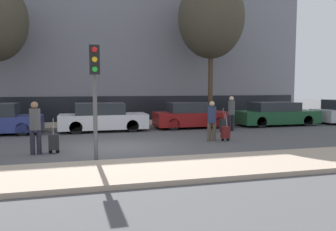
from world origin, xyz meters
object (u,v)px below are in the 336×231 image
parked_bicycle (187,116)px  parked_car_3 (276,114)px  trolley_right (223,124)px  bare_tree_near_crossing (211,18)px  trolley_left (54,142)px  pedestrian_right (231,111)px  parked_car_2 (191,116)px  parked_car_1 (103,118)px  pedestrian_center (212,119)px  traffic_light (95,79)px  trolley_center (225,132)px  pedestrian_left (35,125)px

parked_bicycle → parked_car_3: bearing=-24.4°
trolley_right → bare_tree_near_crossing: size_ratio=0.14×
trolley_left → pedestrian_right: 8.89m
parked_car_2 → bare_tree_near_crossing: bearing=44.3°
parked_car_1 → pedestrian_center: (4.06, -4.20, 0.26)m
traffic_light → parked_bicycle: size_ratio=1.87×
pedestrian_right → bare_tree_near_crossing: bare_tree_near_crossing is taller
trolley_center → traffic_light: traffic_light is taller
parked_car_1 → traffic_light: bearing=-95.2°
pedestrian_left → pedestrian_right: bearing=-161.4°
pedestrian_left → traffic_light: traffic_light is taller
trolley_center → trolley_left: bearing=-172.8°
parked_bicycle → bare_tree_near_crossing: size_ratio=0.21×
parked_car_2 → pedestrian_left: (-7.12, -5.34, 0.33)m
parked_car_3 → pedestrian_right: size_ratio=2.71×
trolley_right → bare_tree_near_crossing: bearing=77.5°
parked_car_2 → pedestrian_left: 8.90m
parked_car_1 → trolley_left: parked_car_1 is taller
parked_car_2 → bare_tree_near_crossing: bare_tree_near_crossing is taller
pedestrian_left → parked_bicycle: size_ratio=0.97×
parked_car_3 → trolley_center: 6.64m
trolley_right → bare_tree_near_crossing: bare_tree_near_crossing is taller
parked_car_1 → pedestrian_right: pedestrian_right is taller
pedestrian_right → trolley_right: size_ratio=1.48×
pedestrian_right → traffic_light: traffic_light is taller
parked_bicycle → bare_tree_near_crossing: (1.42, -0.11, 5.73)m
parked_car_3 → trolley_right: size_ratio=4.00×
trolley_center → parked_car_1: bearing=136.4°
parked_car_2 → parked_bicycle: 1.93m
parked_car_2 → pedestrian_center: size_ratio=2.47×
pedestrian_right → parked_car_1: bearing=146.5°
parked_car_1 → parked_car_3: 9.67m
trolley_left → trolley_right: (7.58, 3.43, -0.00)m
pedestrian_left → pedestrian_right: (8.65, 3.65, 0.01)m
parked_car_2 → trolley_right: (1.01, -1.87, -0.27)m
parked_car_1 → parked_bicycle: (5.06, 2.00, -0.16)m
parked_car_1 → trolley_left: bearing=-110.2°
pedestrian_left → trolley_right: size_ratio=1.47×
trolley_left → pedestrian_center: pedestrian_center is taller
pedestrian_left → parked_bicycle: pedestrian_left is taller
parked_car_3 → trolley_left: bearing=-156.3°
trolley_right → bare_tree_near_crossing: (0.81, 3.64, 5.85)m
parked_car_2 → trolley_left: (-6.57, -5.30, -0.27)m
trolley_left → traffic_light: (1.27, -1.81, 2.01)m
pedestrian_left → bare_tree_near_crossing: size_ratio=0.20×
pedestrian_center → bare_tree_near_crossing: 8.43m
parked_car_1 → trolley_center: size_ratio=3.77×
parked_car_1 → parked_bicycle: parked_car_1 is taller
parked_car_1 → trolley_right: size_ratio=3.65×
traffic_light → parked_car_3: bearing=33.8°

